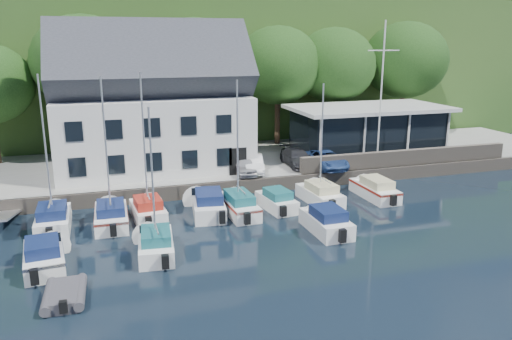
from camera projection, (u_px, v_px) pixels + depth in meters
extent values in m
plane|color=black|center=(330.00, 252.00, 25.60)|extent=(180.00, 180.00, 0.00)
cube|color=gray|center=(240.00, 164.00, 41.63)|extent=(60.00, 13.00, 1.00)
cube|color=#675E53|center=(264.00, 185.00, 35.63)|extent=(60.00, 0.30, 1.00)
cube|color=#274B1C|center=(166.00, 56.00, 80.82)|extent=(160.00, 75.00, 16.00)
cube|color=#5D7138|center=(203.00, 7.00, 88.44)|extent=(50.00, 30.00, 0.30)
cube|color=#675E53|center=(407.00, 157.00, 39.18)|extent=(18.00, 0.50, 1.20)
imported|color=silver|center=(244.00, 166.00, 36.52)|extent=(1.77, 3.70, 1.22)
imported|color=silver|center=(253.00, 163.00, 37.09)|extent=(2.10, 4.07, 1.28)
imported|color=#2C2D31|center=(297.00, 158.00, 38.88)|extent=(2.02, 4.56, 1.30)
imported|color=navy|center=(326.00, 159.00, 38.20)|extent=(1.72, 4.17, 1.42)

